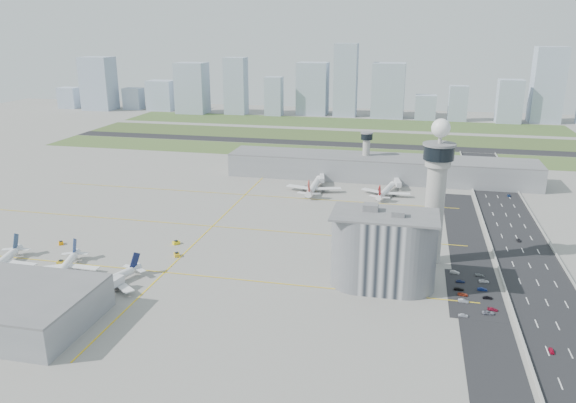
% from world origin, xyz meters
% --- Properties ---
extents(ground, '(1000.00, 1000.00, 0.00)m').
position_xyz_m(ground, '(0.00, 0.00, 0.00)').
color(ground, gray).
extents(grass_strip_0, '(480.00, 50.00, 0.08)m').
position_xyz_m(grass_strip_0, '(-20.00, 225.00, 0.04)').
color(grass_strip_0, '#4C6530').
rests_on(grass_strip_0, ground).
extents(grass_strip_1, '(480.00, 60.00, 0.08)m').
position_xyz_m(grass_strip_1, '(-20.00, 300.00, 0.04)').
color(grass_strip_1, '#395126').
rests_on(grass_strip_1, ground).
extents(grass_strip_2, '(480.00, 70.00, 0.08)m').
position_xyz_m(grass_strip_2, '(-20.00, 380.00, 0.04)').
color(grass_strip_2, '#445D2C').
rests_on(grass_strip_2, ground).
extents(runway, '(480.00, 22.00, 0.10)m').
position_xyz_m(runway, '(-20.00, 262.00, 0.06)').
color(runway, black).
rests_on(runway, ground).
extents(highway, '(28.00, 500.00, 0.10)m').
position_xyz_m(highway, '(115.00, 0.00, 0.05)').
color(highway, black).
rests_on(highway, ground).
extents(barrier_left, '(0.60, 500.00, 1.20)m').
position_xyz_m(barrier_left, '(101.00, 0.00, 0.60)').
color(barrier_left, '#9E9E99').
rests_on(barrier_left, ground).
extents(barrier_right, '(0.60, 500.00, 1.20)m').
position_xyz_m(barrier_right, '(129.00, 0.00, 0.60)').
color(barrier_right, '#9E9E99').
rests_on(barrier_right, ground).
extents(landside_road, '(18.00, 260.00, 0.08)m').
position_xyz_m(landside_road, '(90.00, -10.00, 0.04)').
color(landside_road, black).
rests_on(landside_road, ground).
extents(parking_lot, '(20.00, 44.00, 0.10)m').
position_xyz_m(parking_lot, '(88.00, -22.00, 0.05)').
color(parking_lot, black).
rests_on(parking_lot, ground).
extents(taxiway_line_h_0, '(260.00, 0.60, 0.01)m').
position_xyz_m(taxiway_line_h_0, '(-40.00, -30.00, 0.01)').
color(taxiway_line_h_0, yellow).
rests_on(taxiway_line_h_0, ground).
extents(taxiway_line_h_1, '(260.00, 0.60, 0.01)m').
position_xyz_m(taxiway_line_h_1, '(-40.00, 30.00, 0.01)').
color(taxiway_line_h_1, yellow).
rests_on(taxiway_line_h_1, ground).
extents(taxiway_line_h_2, '(260.00, 0.60, 0.01)m').
position_xyz_m(taxiway_line_h_2, '(-40.00, 90.00, 0.01)').
color(taxiway_line_h_2, yellow).
rests_on(taxiway_line_h_2, ground).
extents(taxiway_line_v, '(0.60, 260.00, 0.01)m').
position_xyz_m(taxiway_line_v, '(-40.00, 30.00, 0.01)').
color(taxiway_line_v, yellow).
rests_on(taxiway_line_v, ground).
extents(control_tower, '(14.00, 14.00, 64.50)m').
position_xyz_m(control_tower, '(72.00, 8.00, 35.04)').
color(control_tower, '#ADAAA5').
rests_on(control_tower, ground).
extents(secondary_tower, '(8.60, 8.60, 31.90)m').
position_xyz_m(secondary_tower, '(30.00, 150.00, 18.80)').
color(secondary_tower, '#ADAAA5').
rests_on(secondary_tower, ground).
extents(admin_building, '(42.00, 24.00, 33.50)m').
position_xyz_m(admin_building, '(51.99, -22.00, 15.30)').
color(admin_building, '#B2B2B7').
rests_on(admin_building, ground).
extents(terminal_pier, '(210.00, 32.00, 15.80)m').
position_xyz_m(terminal_pier, '(40.00, 148.00, 7.90)').
color(terminal_pier, gray).
rests_on(terminal_pier, ground).
extents(airplane_near_b, '(37.81, 41.53, 9.81)m').
position_xyz_m(airplane_near_b, '(-81.30, -40.50, 4.90)').
color(airplane_near_b, white).
rests_on(airplane_near_b, ground).
extents(airplane_near_c, '(40.30, 43.36, 9.82)m').
position_xyz_m(airplane_near_c, '(-56.44, -49.03, 4.91)').
color(airplane_near_c, white).
rests_on(airplane_near_c, ground).
extents(airplane_far_a, '(35.93, 42.23, 11.79)m').
position_xyz_m(airplane_far_a, '(0.94, 107.60, 5.90)').
color(airplane_far_a, white).
rests_on(airplane_far_a, ground).
extents(airplane_far_b, '(37.58, 41.95, 10.28)m').
position_xyz_m(airplane_far_b, '(46.64, 108.66, 5.14)').
color(airplane_far_b, white).
rests_on(airplane_far_b, ground).
extents(jet_bridge_near_1, '(5.39, 14.31, 5.70)m').
position_xyz_m(jet_bridge_near_1, '(-83.00, -61.00, 2.85)').
color(jet_bridge_near_1, silver).
rests_on(jet_bridge_near_1, ground).
extents(jet_bridge_near_2, '(5.39, 14.31, 5.70)m').
position_xyz_m(jet_bridge_near_2, '(-53.00, -61.00, 2.85)').
color(jet_bridge_near_2, silver).
rests_on(jet_bridge_near_2, ground).
extents(jet_bridge_far_0, '(5.39, 14.31, 5.70)m').
position_xyz_m(jet_bridge_far_0, '(2.00, 132.00, 2.85)').
color(jet_bridge_far_0, silver).
rests_on(jet_bridge_far_0, ground).
extents(jet_bridge_far_1, '(5.39, 14.31, 5.70)m').
position_xyz_m(jet_bridge_far_1, '(52.00, 132.00, 2.85)').
color(jet_bridge_far_1, silver).
rests_on(jet_bridge_far_1, ground).
extents(tug_0, '(3.47, 3.65, 1.75)m').
position_xyz_m(tug_0, '(-103.05, -10.64, 0.88)').
color(tug_0, '#F79302').
rests_on(tug_0, ground).
extents(tug_1, '(3.48, 2.52, 1.93)m').
position_xyz_m(tug_1, '(-88.93, -31.74, 0.97)').
color(tug_1, gold).
rests_on(tug_1, ground).
extents(tug_2, '(3.87, 4.17, 2.00)m').
position_xyz_m(tug_2, '(-42.05, -12.25, 1.00)').
color(tug_2, gold).
rests_on(tug_2, ground).
extents(tug_3, '(3.89, 3.97, 1.92)m').
position_xyz_m(tug_3, '(-48.45, 1.91, 0.96)').
color(tug_3, yellow).
rests_on(tug_3, ground).
extents(tug_4, '(4.08, 4.46, 2.14)m').
position_xyz_m(tug_4, '(-0.76, 109.70, 1.07)').
color(tug_4, gold).
rests_on(tug_4, ground).
extents(tug_5, '(3.37, 3.61, 1.73)m').
position_xyz_m(tug_5, '(28.40, 79.50, 0.86)').
color(tug_5, gold).
rests_on(tug_5, ground).
extents(car_lot_0, '(3.63, 1.61, 1.21)m').
position_xyz_m(car_lot_0, '(82.83, -42.23, 0.61)').
color(car_lot_0, silver).
rests_on(car_lot_0, ground).
extents(car_lot_1, '(4.03, 1.72, 1.29)m').
position_xyz_m(car_lot_1, '(83.68, -30.50, 0.65)').
color(car_lot_1, '#9AA0A9').
rests_on(car_lot_1, ground).
extents(car_lot_2, '(4.15, 2.25, 1.11)m').
position_xyz_m(car_lot_2, '(83.90, -24.81, 0.55)').
color(car_lot_2, maroon).
rests_on(car_lot_2, ground).
extents(car_lot_3, '(4.02, 1.86, 1.14)m').
position_xyz_m(car_lot_3, '(82.70, -20.24, 0.57)').
color(car_lot_3, black).
rests_on(car_lot_3, ground).
extents(car_lot_4, '(3.68, 1.73, 1.22)m').
position_xyz_m(car_lot_4, '(83.79, -12.63, 0.61)').
color(car_lot_4, navy).
rests_on(car_lot_4, ground).
extents(car_lot_5, '(4.14, 1.95, 1.31)m').
position_xyz_m(car_lot_5, '(81.97, -4.06, 0.66)').
color(car_lot_5, beige).
rests_on(car_lot_5, ground).
extents(car_lot_6, '(4.69, 2.62, 1.24)m').
position_xyz_m(car_lot_6, '(91.98, -38.38, 0.62)').
color(car_lot_6, gray).
rests_on(car_lot_6, ground).
extents(car_lot_7, '(3.97, 1.99, 1.11)m').
position_xyz_m(car_lot_7, '(93.93, -35.05, 0.55)').
color(car_lot_7, maroon).
rests_on(car_lot_7, ground).
extents(car_lot_8, '(3.83, 1.81, 1.26)m').
position_xyz_m(car_lot_8, '(93.11, -25.60, 0.63)').
color(car_lot_8, black).
rests_on(car_lot_8, ground).
extents(car_lot_9, '(3.94, 1.66, 1.26)m').
position_xyz_m(car_lot_9, '(91.81, -18.63, 0.63)').
color(car_lot_9, navy).
rests_on(car_lot_9, ground).
extents(car_lot_10, '(4.23, 2.10, 1.15)m').
position_xyz_m(car_lot_10, '(93.27, -10.53, 0.58)').
color(car_lot_10, white).
rests_on(car_lot_10, ground).
extents(car_lot_11, '(3.87, 1.68, 1.11)m').
position_xyz_m(car_lot_11, '(92.24, -4.63, 0.55)').
color(car_lot_11, gray).
rests_on(car_lot_11, ground).
extents(car_hw_0, '(1.40, 3.45, 1.17)m').
position_xyz_m(car_hw_0, '(109.12, -60.48, 0.59)').
color(car_hw_0, '#A60B2C').
rests_on(car_hw_0, ground).
extents(car_hw_1, '(1.56, 3.72, 1.20)m').
position_xyz_m(car_hw_1, '(114.99, 42.16, 0.60)').
color(car_hw_1, black).
rests_on(car_hw_1, ground).
extents(car_hw_2, '(2.29, 4.31, 1.16)m').
position_xyz_m(car_hw_2, '(121.89, 122.47, 0.58)').
color(car_hw_2, navy).
rests_on(car_hw_2, ground).
extents(car_hw_4, '(1.46, 3.51, 1.19)m').
position_xyz_m(car_hw_4, '(107.84, 181.16, 0.59)').
color(car_hw_4, '#8B93A2').
rests_on(car_hw_4, ground).
extents(skyline_bldg_0, '(24.05, 19.24, 26.50)m').
position_xyz_m(skyline_bldg_0, '(-377.77, 421.70, 13.25)').
color(skyline_bldg_0, '#9EADC1').
rests_on(skyline_bldg_0, ground).
extents(skyline_bldg_1, '(37.63, 30.10, 65.60)m').
position_xyz_m(skyline_bldg_1, '(-331.22, 417.61, 32.80)').
color(skyline_bldg_1, '#9EADC1').
rests_on(skyline_bldg_1, ground).
extents(skyline_bldg_2, '(22.81, 18.25, 26.79)m').
position_xyz_m(skyline_bldg_2, '(-291.25, 430.16, 13.39)').
color(skyline_bldg_2, '#9EADC1').
rests_on(skyline_bldg_2, ground).
extents(skyline_bldg_3, '(32.30, 25.84, 36.93)m').
position_xyz_m(skyline_bldg_3, '(-252.58, 431.35, 18.47)').
color(skyline_bldg_3, '#9EADC1').
rests_on(skyline_bldg_3, ground).
extents(skyline_bldg_4, '(35.81, 28.65, 60.36)m').
position_xyz_m(skyline_bldg_4, '(-204.47, 415.19, 30.18)').
color(skyline_bldg_4, '#9EADC1').
rests_on(skyline_bldg_4, ground).
extents(skyline_bldg_5, '(25.49, 20.39, 66.89)m').
position_xyz_m(skyline_bldg_5, '(-150.11, 419.66, 33.44)').
color(skyline_bldg_5, '#9EADC1').
rests_on(skyline_bldg_5, ground).
extents(skyline_bldg_6, '(20.04, 16.03, 45.20)m').
position_xyz_m(skyline_bldg_6, '(-102.68, 417.90, 22.60)').
color(skyline_bldg_6, '#9EADC1').
rests_on(skyline_bldg_6, ground).
extents(skyline_bldg_7, '(35.76, 28.61, 61.22)m').
position_xyz_m(skyline_bldg_7, '(-59.44, 436.89, 30.61)').
color(skyline_bldg_7, '#9EADC1').
rests_on(skyline_bldg_7, ground).
extents(skyline_bldg_8, '(26.33, 21.06, 83.39)m').
position_xyz_m(skyline_bldg_8, '(-19.42, 431.56, 41.69)').
color(skyline_bldg_8, '#9EADC1').
rests_on(skyline_bldg_8, ground).
extents(skyline_bldg_9, '(36.96, 29.57, 62.11)m').
position_xyz_m(skyline_bldg_9, '(30.27, 432.32, 31.06)').
color(skyline_bldg_9, '#9EADC1').
rests_on(skyline_bldg_9, ground).
extents(skyline_bldg_10, '(23.01, 18.41, 27.75)m').
position_xyz_m(skyline_bldg_10, '(73.27, 423.68, 13.87)').
color(skyline_bldg_10, '#9EADC1').
rests_on(skyline_bldg_10, ground).
extents(skyline_bldg_11, '(20.22, 16.18, 38.97)m').
position_xyz_m(skyline_bldg_11, '(108.28, 423.34, 19.48)').
color(skyline_bldg_11, '#9EADC1').
rests_on(skyline_bldg_11, ground).
extents(skyline_bldg_12, '(26.14, 20.92, 46.89)m').
position_xyz_m(skyline_bldg_12, '(162.17, 421.29, 23.44)').
color(skyline_bldg_12, '#9EADC1').
rests_on(skyline_bldg_12, ground).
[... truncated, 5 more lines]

